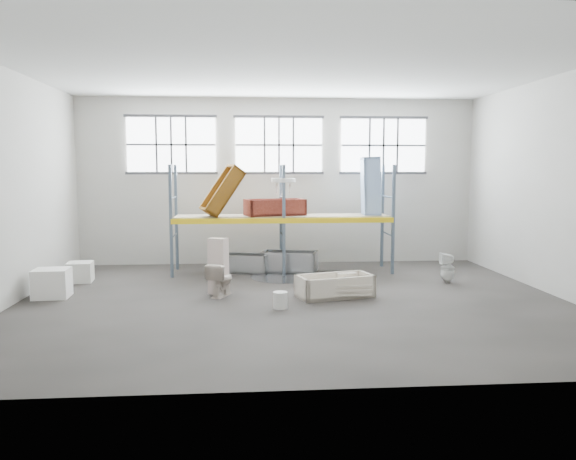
{
  "coord_description": "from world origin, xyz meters",
  "views": [
    {
      "loc": [
        -1.08,
        -11.99,
        2.88
      ],
      "look_at": [
        0.0,
        1.5,
        1.4
      ],
      "focal_mm": 34.78,
      "sensor_mm": 36.0,
      "label": 1
    }
  ],
  "objects": [
    {
      "name": "wet_patch",
      "position": [
        0.0,
        2.7,
        0.0
      ],
      "size": [
        1.8,
        1.8,
        0.0
      ],
      "primitive_type": "cylinder",
      "color": "black",
      "rests_on": "floor"
    },
    {
      "name": "window_left",
      "position": [
        -3.2,
        4.94,
        3.6
      ],
      "size": [
        2.6,
        0.04,
        1.6
      ],
      "primitive_type": "cube",
      "color": "white",
      "rests_on": "wall_back"
    },
    {
      "name": "cistern_tall",
      "position": [
        -1.67,
        0.81,
        0.65
      ],
      "size": [
        0.5,
        0.42,
        1.3
      ],
      "primitive_type": "cube",
      "rotation": [
        0.0,
        0.0,
        -0.44
      ],
      "color": "beige",
      "rests_on": "floor"
    },
    {
      "name": "rack_beam_front",
      "position": [
        0.0,
        2.9,
        1.5
      ],
      "size": [
        6.0,
        0.1,
        0.14
      ],
      "primitive_type": "cube",
      "color": "yellow",
      "rests_on": "floor"
    },
    {
      "name": "bathtub_beige",
      "position": [
        0.97,
        0.31,
        0.25
      ],
      "size": [
        1.84,
        1.21,
        0.5
      ],
      "primitive_type": null,
      "rotation": [
        0.0,
        0.0,
        0.27
      ],
      "color": "beige",
      "rests_on": "floor"
    },
    {
      "name": "rust_tub_flat",
      "position": [
        -0.21,
        3.5,
        1.82
      ],
      "size": [
        1.76,
        1.16,
        0.46
      ],
      "primitive_type": null,
      "rotation": [
        0.0,
        0.0,
        0.26
      ],
      "color": "brown",
      "rests_on": "shelf_deck"
    },
    {
      "name": "rack_upright_ra",
      "position": [
        3.0,
        2.9,
        1.5
      ],
      "size": [
        0.08,
        0.08,
        3.0
      ],
      "primitive_type": "cube",
      "color": "slate",
      "rests_on": "floor"
    },
    {
      "name": "shelf_deck",
      "position": [
        0.0,
        3.5,
        1.58
      ],
      "size": [
        5.9,
        1.1,
        0.03
      ],
      "primitive_type": "cube",
      "color": "gray",
      "rests_on": "floor"
    },
    {
      "name": "rack_beam_back",
      "position": [
        0.0,
        4.1,
        1.5
      ],
      "size": [
        6.0,
        0.1,
        0.14
      ],
      "primitive_type": "cube",
      "color": "yellow",
      "rests_on": "floor"
    },
    {
      "name": "toilet_white",
      "position": [
        4.08,
        1.62,
        0.38
      ],
      "size": [
        0.37,
        0.36,
        0.76
      ],
      "primitive_type": "imported",
      "rotation": [
        0.0,
        0.0,
        -1.62
      ],
      "color": "white",
      "rests_on": "floor"
    },
    {
      "name": "sink_on_shelf",
      "position": [
        0.0,
        3.12,
        2.09
      ],
      "size": [
        0.67,
        0.52,
        0.59
      ],
      "primitive_type": "imported",
      "rotation": [
        0.0,
        0.0,
        -0.01
      ],
      "color": "white",
      "rests_on": "rust_tub_flat"
    },
    {
      "name": "window_mid",
      "position": [
        0.0,
        4.94,
        3.6
      ],
      "size": [
        2.6,
        0.04,
        1.6
      ],
      "primitive_type": "cube",
      "color": "white",
      "rests_on": "wall_back"
    },
    {
      "name": "blue_tub_upright",
      "position": [
        2.51,
        3.55,
        2.4
      ],
      "size": [
        0.57,
        0.81,
        1.66
      ],
      "primitive_type": null,
      "rotation": [
        0.0,
        1.54,
        -0.07
      ],
      "color": "#8AA9DA",
      "rests_on": "shelf_deck"
    },
    {
      "name": "wall_right",
      "position": [
        6.05,
        0.0,
        2.5
      ],
      "size": [
        0.1,
        10.0,
        5.0
      ],
      "primitive_type": "cube",
      "color": "beige",
      "rests_on": "ground"
    },
    {
      "name": "rust_tub_tilted",
      "position": [
        -1.65,
        3.3,
        2.29
      ],
      "size": [
        1.33,
        1.02,
        1.43
      ],
      "primitive_type": null,
      "rotation": [
        0.0,
        -0.96,
        0.32
      ],
      "color": "#7C4908",
      "rests_on": "shelf_deck"
    },
    {
      "name": "wall_back",
      "position": [
        0.0,
        5.05,
        2.5
      ],
      "size": [
        12.0,
        0.1,
        5.0
      ],
      "primitive_type": "cube",
      "color": "#B0ACA3",
      "rests_on": "ground"
    },
    {
      "name": "steel_tub_left",
      "position": [
        -1.11,
        3.49,
        0.26
      ],
      "size": [
        1.52,
        0.97,
        0.51
      ],
      "primitive_type": null,
      "rotation": [
        0.0,
        0.0,
        -0.24
      ],
      "color": "#A0A4A8",
      "rests_on": "floor"
    },
    {
      "name": "rack_upright_rb",
      "position": [
        3.0,
        4.1,
        1.5
      ],
      "size": [
        0.08,
        0.08,
        3.0
      ],
      "primitive_type": "cube",
      "color": "slate",
      "rests_on": "floor"
    },
    {
      "name": "rack_upright_ma",
      "position": [
        0.0,
        2.9,
        1.5
      ],
      "size": [
        0.08,
        0.08,
        3.0
      ],
      "primitive_type": "cube",
      "color": "slate",
      "rests_on": "floor"
    },
    {
      "name": "wall_left",
      "position": [
        -6.05,
        0.0,
        2.5
      ],
      "size": [
        0.1,
        10.0,
        5.0
      ],
      "primitive_type": "cube",
      "color": "#B2AEA5",
      "rests_on": "ground"
    },
    {
      "name": "toilet_beige",
      "position": [
        -1.61,
        0.57,
        0.38
      ],
      "size": [
        0.7,
        0.86,
        0.77
      ],
      "primitive_type": "imported",
      "rotation": [
        0.0,
        0.0,
        2.71
      ],
      "color": "beige",
      "rests_on": "floor"
    },
    {
      "name": "sink_in_tub",
      "position": [
        0.34,
        0.57,
        0.16
      ],
      "size": [
        0.52,
        0.52,
        0.14
      ],
      "primitive_type": "imported",
      "rotation": [
        0.0,
        0.0,
        -0.41
      ],
      "color": "beige",
      "rests_on": "bathtub_beige"
    },
    {
      "name": "rack_upright_la",
      "position": [
        -3.0,
        2.9,
        1.5
      ],
      "size": [
        0.08,
        0.08,
        3.0
      ],
      "primitive_type": "cube",
      "color": "slate",
      "rests_on": "floor"
    },
    {
      "name": "carton_far",
      "position": [
        -5.28,
        2.48,
        0.25
      ],
      "size": [
        0.67,
        0.67,
        0.51
      ],
      "primitive_type": "cube",
      "rotation": [
        0.0,
        0.0,
        0.09
      ],
      "color": "silver",
      "rests_on": "floor"
    },
    {
      "name": "steel_tub_right",
      "position": [
        0.2,
        3.54,
        0.28
      ],
      "size": [
        1.68,
        1.11,
        0.56
      ],
      "primitive_type": null,
      "rotation": [
        0.0,
        0.0,
        -0.28
      ],
      "color": "#ABADB2",
      "rests_on": "floor"
    },
    {
      "name": "cistern_spare",
      "position": [
        1.3,
        0.6,
        0.28
      ],
      "size": [
        0.47,
        0.34,
        0.41
      ],
      "primitive_type": "cube",
      "rotation": [
        0.0,
        0.0,
        0.36
      ],
      "color": "beige",
      "rests_on": "bathtub_beige"
    },
    {
      "name": "rack_upright_mb",
      "position": [
        0.0,
        4.1,
        1.5
      ],
      "size": [
        0.08,
        0.08,
        3.0
      ],
      "primitive_type": "cube",
      "color": "slate",
      "rests_on": "floor"
    },
    {
      "name": "floor",
      "position": [
        0.0,
        0.0,
        -0.05
      ],
      "size": [
        12.0,
        10.0,
        0.1
      ],
      "primitive_type": "cube",
      "color": "#49433F",
      "rests_on": "ground"
    },
    {
      "name": "rack_upright_lb",
      "position": [
        -3.0,
        4.1,
        1.5
      ],
      "size": [
        0.08,
        0.08,
        3.0
      ],
      "primitive_type": "cube",
      "color": "slate",
      "rests_on": "floor"
    },
    {
      "name": "wall_front",
      "position": [
        0.0,
        -5.05,
        2.5
      ],
      "size": [
        12.0,
        0.1,
        5.0
      ],
      "primitive_type": "cube",
      "color": "#A09D94",
      "rests_on": "ground"
    },
    {
      "name": "window_right",
      "position": [
        3.2,
        4.94,
        3.6
      ],
      "size": [
        2.6,
        0.04,
        1.6
      ],
      "primitive_type": "cube",
      "color": "white",
      "rests_on": "wall_back"
    },
    {
      "name": "bucket",
      "position": [
        -0.33,
        -0.67,
        0.17
      ],
      "size": [
        0.39,
        0.39,
        0.35
      ],
      "primitive_type": "cylinder",
      "rotation": [
        0.0,
        0.0,
        0.42
      ],
      "color": "silver",
      "rests_on": "floor"
    },
    {
      "name": "carton_near",
      "position": [
        -5.4,
        0.73,
        0.33
      ],
      "size": [
        0.79,
        0.69,
        0.65
      ],
      "primitive_type": "cube",
      "rotation": [
        0.0,
        0.0,
        0.05
      ],
      "color": "white",
      "rests_on": "floor"
    },
    {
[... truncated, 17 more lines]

